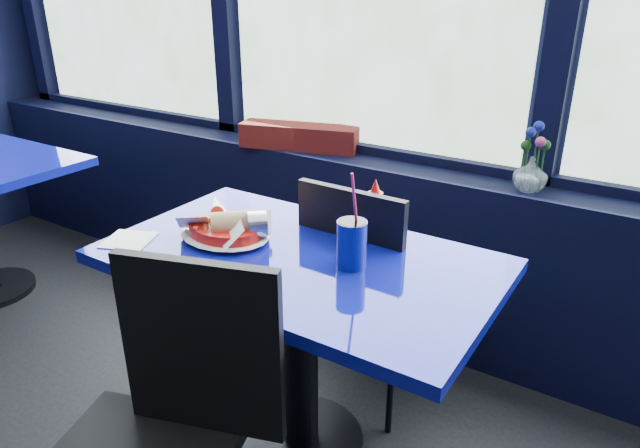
{
  "coord_description": "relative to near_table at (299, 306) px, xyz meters",
  "views": [
    {
      "loc": [
        1.2,
        0.72,
        1.52
      ],
      "look_at": [
        0.39,
        1.98,
        0.88
      ],
      "focal_mm": 32.0,
      "sensor_mm": 36.0,
      "label": 1
    }
  ],
  "objects": [
    {
      "name": "window_sill",
      "position": [
        -0.3,
        0.87,
        -0.17
      ],
      "size": [
        5.0,
        0.26,
        0.8
      ],
      "primitive_type": "cube",
      "color": "black",
      "rests_on": "ground"
    },
    {
      "name": "planter_box",
      "position": [
        -0.58,
        0.85,
        0.29
      ],
      "size": [
        0.57,
        0.28,
        0.11
      ],
      "primitive_type": "cube",
      "rotation": [
        0.0,
        0.0,
        0.27
      ],
      "color": "maroon",
      "rests_on": "window_sill"
    },
    {
      "name": "near_table",
      "position": [
        0.0,
        0.0,
        0.0
      ],
      "size": [
        1.2,
        0.7,
        0.75
      ],
      "color": "black",
      "rests_on": "ground"
    },
    {
      "name": "flower_vase",
      "position": [
        0.47,
        0.82,
        0.31
      ],
      "size": [
        0.14,
        0.15,
        0.26
      ],
      "rotation": [
        0.0,
        0.0,
        -0.16
      ],
      "color": "silver",
      "rests_on": "window_sill"
    },
    {
      "name": "ketchup_bottle",
      "position": [
        0.12,
        0.26,
        0.27
      ],
      "size": [
        0.05,
        0.05,
        0.19
      ],
      "color": "red",
      "rests_on": "near_table"
    },
    {
      "name": "chair_near_front",
      "position": [
        0.01,
        -0.59,
        -0.02
      ],
      "size": [
        0.54,
        0.54,
        0.95
      ],
      "rotation": [
        0.0,
        0.0,
        0.32
      ],
      "color": "black",
      "rests_on": "ground"
    },
    {
      "name": "chair_near_back",
      "position": [
        0.06,
        0.32,
        -0.04
      ],
      "size": [
        0.42,
        0.42,
        0.91
      ],
      "rotation": [
        0.0,
        0.0,
        3.12
      ],
      "color": "black",
      "rests_on": "ground"
    },
    {
      "name": "napkin",
      "position": [
        -0.52,
        -0.21,
        0.18
      ],
      "size": [
        0.19,
        0.19,
        0.0
      ],
      "primitive_type": "cube",
      "rotation": [
        0.0,
        0.0,
        0.4
      ],
      "color": "white",
      "rests_on": "near_table"
    },
    {
      "name": "food_basket",
      "position": [
        -0.26,
        -0.03,
        0.22
      ],
      "size": [
        0.33,
        0.33,
        0.1
      ],
      "rotation": [
        0.0,
        0.0,
        0.32
      ],
      "color": "red",
      "rests_on": "near_table"
    },
    {
      "name": "soda_cup",
      "position": [
        0.17,
        0.02,
        0.26
      ],
      "size": [
        0.09,
        0.09,
        0.3
      ],
      "rotation": [
        0.0,
        0.0,
        -0.31
      ],
      "color": "navy",
      "rests_on": "near_table"
    }
  ]
}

